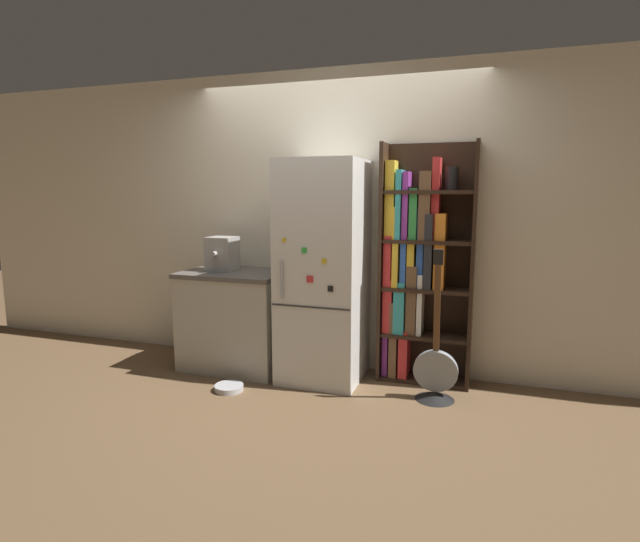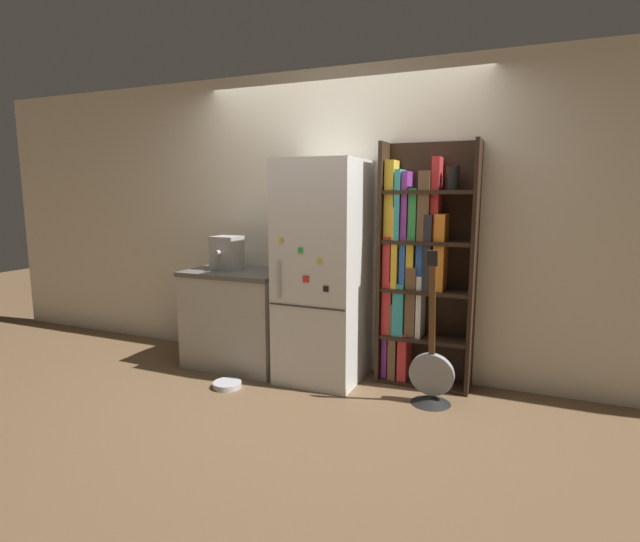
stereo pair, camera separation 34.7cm
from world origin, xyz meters
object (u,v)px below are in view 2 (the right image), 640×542
refrigerator (323,272)px  pet_bowl (227,384)px  bookshelf (418,267)px  guitar (431,382)px  espresso_machine (227,253)px

refrigerator → pet_bowl: refrigerator is taller
refrigerator → pet_bowl: 1.20m
refrigerator → bookshelf: bearing=15.9°
bookshelf → guitar: (0.21, -0.39, -0.79)m
bookshelf → espresso_machine: bearing=-173.4°
bookshelf → espresso_machine: bookshelf is taller
guitar → bookshelf: bearing=118.2°
bookshelf → pet_bowl: size_ratio=8.46×
espresso_machine → refrigerator: bearing=-0.9°
guitar → espresso_machine: bearing=174.1°
refrigerator → guitar: refrigerator is taller
bookshelf → guitar: 0.91m
refrigerator → bookshelf: 0.77m
refrigerator → guitar: size_ratio=1.56×
refrigerator → espresso_machine: 0.95m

